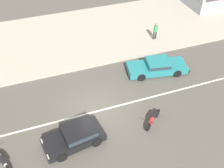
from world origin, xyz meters
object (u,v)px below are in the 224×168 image
at_px(motorcycle_1, 153,119).
at_px(hatchback_black_1, 76,135).
at_px(pedestrian_near_clock, 155,30).
at_px(motorcycle_2, 1,160).
at_px(sedan_teal_3, 157,66).

bearing_deg(motorcycle_1, hatchback_black_1, 177.23).
relative_size(hatchback_black_1, motorcycle_1, 2.44).
height_order(hatchback_black_1, pedestrian_near_clock, pedestrian_near_clock).
distance_m(hatchback_black_1, pedestrian_near_clock, 12.64).
relative_size(motorcycle_2, pedestrian_near_clock, 1.13).
bearing_deg(sedan_teal_3, pedestrian_near_clock, 65.75).
bearing_deg(pedestrian_near_clock, sedan_teal_3, -114.25).
bearing_deg(motorcycle_2, motorcycle_1, -0.85).
relative_size(motorcycle_1, pedestrian_near_clock, 0.99).
height_order(sedan_teal_3, pedestrian_near_clock, pedestrian_near_clock).
height_order(hatchback_black_1, motorcycle_1, hatchback_black_1).
xyz_separation_m(hatchback_black_1, motorcycle_1, (4.86, -0.24, -0.17)).
height_order(hatchback_black_1, sedan_teal_3, hatchback_black_1).
bearing_deg(hatchback_black_1, sedan_teal_3, 30.21).
bearing_deg(motorcycle_1, motorcycle_2, 179.15).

